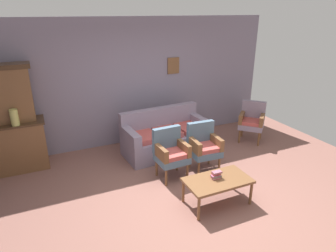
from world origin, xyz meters
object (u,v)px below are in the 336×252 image
vase_on_cabinet (14,117)px  book_stack_on_table (216,175)px  coffee_table (218,182)px  floor_vase_by_wall (250,117)px  floral_couch (166,137)px  armchair_near_cabinet (204,145)px  armchair_near_couch_end (171,151)px  side_cabinet (14,146)px  wingback_chair_by_fireplace (252,120)px

vase_on_cabinet → book_stack_on_table: (2.72, -2.24, -0.60)m
coffee_table → floor_vase_by_wall: bearing=43.1°
floral_couch → coffee_table: 1.98m
armchair_near_cabinet → coffee_table: armchair_near_cabinet is taller
armchair_near_couch_end → floor_vase_by_wall: size_ratio=1.54×
side_cabinet → armchair_near_cabinet: size_ratio=1.28×
vase_on_cabinet → armchair_near_couch_end: bearing=-27.8°
vase_on_cabinet → side_cabinet: bearing=122.7°
side_cabinet → book_stack_on_table: bearing=-40.4°
floral_couch → wingback_chair_by_fireplace: (2.01, -0.27, 0.17)m
side_cabinet → armchair_near_cabinet: bearing=-24.5°
side_cabinet → armchair_near_cabinet: (3.18, -1.45, 0.03)m
floral_couch → floor_vase_by_wall: 2.54m
side_cabinet → armchair_near_couch_end: (2.51, -1.44, 0.03)m
side_cabinet → vase_on_cabinet: bearing=-57.3°
floor_vase_by_wall → armchair_near_cabinet: bearing=-148.1°
armchair_near_couch_end → wingback_chair_by_fireplace: same height
floor_vase_by_wall → vase_on_cabinet: bearing=-179.2°
vase_on_cabinet → book_stack_on_table: 3.57m
armchair_near_cabinet → floor_vase_by_wall: 2.57m
side_cabinet → armchair_near_couch_end: 2.90m
armchair_near_couch_end → coffee_table: size_ratio=0.90×
side_cabinet → vase_on_cabinet: 0.64m
armchair_near_couch_end → armchair_near_cabinet: same height
side_cabinet → floral_couch: size_ratio=0.63×
armchair_near_cabinet → book_stack_on_table: 1.02m
floral_couch → coffee_table: bearing=-90.4°
armchair_near_cabinet → book_stack_on_table: size_ratio=5.46×
armchair_near_couch_end → coffee_table: (0.32, -1.02, -0.12)m
book_stack_on_table → floor_vase_by_wall: bearing=42.5°
vase_on_cabinet → armchair_near_cabinet: vase_on_cabinet is taller
side_cabinet → armchair_near_cabinet: 3.50m
vase_on_cabinet → coffee_table: bearing=-40.1°
armchair_near_cabinet → book_stack_on_table: armchair_near_cabinet is taller
wingback_chair_by_fireplace → book_stack_on_table: 2.62m
side_cabinet → wingback_chair_by_fireplace: bearing=-8.8°
floral_couch → wingback_chair_by_fireplace: 2.04m
wingback_chair_by_fireplace → vase_on_cabinet: bearing=173.0°
vase_on_cabinet → coffee_table: 3.62m
armchair_near_couch_end → floral_couch: bearing=71.0°
armchair_near_cabinet → floor_vase_by_wall: size_ratio=1.54×
side_cabinet → floral_couch: side_cabinet is taller
book_stack_on_table → wingback_chair_by_fireplace: bearing=39.2°
vase_on_cabinet → armchair_near_couch_end: (2.40, -1.27, -0.58)m
floral_couch → book_stack_on_table: floral_couch is taller
wingback_chair_by_fireplace → book_stack_on_table: wingback_chair_by_fireplace is taller
floor_vase_by_wall → wingback_chair_by_fireplace: bearing=-127.1°
floral_couch → armchair_near_cabinet: same height
wingback_chair_by_fireplace → coffee_table: size_ratio=0.90×
wingback_chair_by_fireplace → floor_vase_by_wall: size_ratio=1.54×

